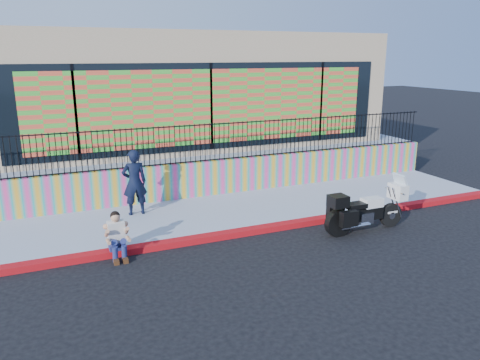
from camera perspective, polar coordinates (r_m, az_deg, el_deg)
ground at (r=12.41m, az=3.22°, el=-6.23°), size 90.00×90.00×0.00m
red_curb at (r=12.38m, az=3.23°, el=-5.91°), size 16.00×0.30×0.15m
sidewalk at (r=13.79m, az=0.17°, el=-3.66°), size 16.00×3.00×0.15m
mural_wall at (r=15.03m, az=-2.26°, el=0.40°), size 16.00×0.20×1.10m
metal_fence at (r=14.78m, az=-2.31°, el=4.72°), size 15.80×0.04×1.20m
elevated_platform at (r=19.77m, az=-7.61°, el=3.63°), size 16.00×10.00×1.25m
storefront_building at (r=19.22m, az=-7.70°, el=11.20°), size 14.00×8.06×4.00m
police_motorcycle at (r=12.60m, az=14.93°, el=-3.47°), size 2.33×0.77×1.45m
police_officer at (r=13.28m, az=-12.74°, el=-0.27°), size 0.68×0.44×1.85m
seated_man at (r=11.01m, az=-14.70°, el=-7.07°), size 0.54×0.71×1.06m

